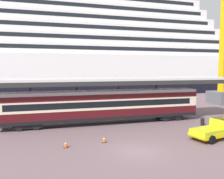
# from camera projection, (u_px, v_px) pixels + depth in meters

# --- Properties ---
(ground_plane) EXTENTS (400.00, 400.00, 0.00)m
(ground_plane) POSITION_uv_depth(u_px,v_px,m) (138.00, 151.00, 19.38)
(ground_plane) COLOR #71595F
(cruise_ship) EXTENTS (122.27, 23.83, 36.67)m
(cruise_ship) POSITION_uv_depth(u_px,v_px,m) (37.00, 50.00, 64.68)
(cruise_ship) COLOR black
(cruise_ship) RESTS_ON ground
(platform_canopy) EXTENTS (34.78, 5.80, 5.61)m
(platform_canopy) POSITION_uv_depth(u_px,v_px,m) (103.00, 80.00, 29.39)
(platform_canopy) COLOR silver
(platform_canopy) RESTS_ON ground
(train_carriage) EXTENTS (24.60, 2.81, 4.11)m
(train_carriage) POSITION_uv_depth(u_px,v_px,m) (104.00, 105.00, 29.22)
(train_carriage) COLOR black
(train_carriage) RESTS_ON ground
(service_truck) EXTENTS (5.51, 3.06, 2.02)m
(service_truck) POSITION_uv_depth(u_px,v_px,m) (219.00, 128.00, 23.09)
(service_truck) COLOR yellow
(service_truck) RESTS_ON ground
(traffic_cone_near) EXTENTS (0.36, 0.36, 0.65)m
(traffic_cone_near) POSITION_uv_depth(u_px,v_px,m) (104.00, 139.00, 21.71)
(traffic_cone_near) COLOR black
(traffic_cone_near) RESTS_ON ground
(traffic_cone_mid) EXTENTS (0.36, 0.36, 0.65)m
(traffic_cone_mid) POSITION_uv_depth(u_px,v_px,m) (66.00, 144.00, 20.33)
(traffic_cone_mid) COLOR black
(traffic_cone_mid) RESTS_ON ground
(quay_bollard) EXTENTS (0.48, 0.48, 0.96)m
(quay_bollard) POSITION_uv_depth(u_px,v_px,m) (202.00, 121.00, 28.40)
(quay_bollard) COLOR black
(quay_bollard) RESTS_ON ground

